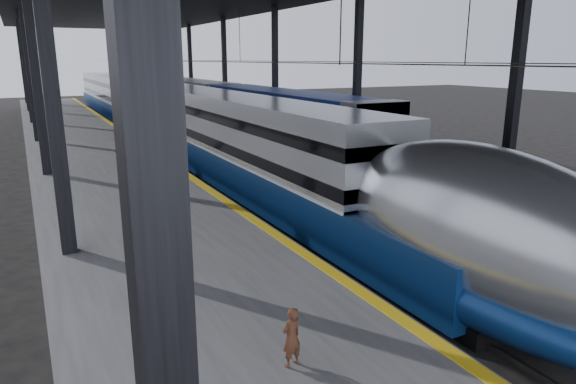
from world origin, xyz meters
TOP-DOWN VIEW (x-y plane):
  - ground at (0.00, 0.00)m, footprint 160.00×160.00m
  - platform at (-3.50, 20.00)m, footprint 6.00×80.00m
  - yellow_strip at (-0.70, 20.00)m, footprint 0.30×80.00m
  - rails at (4.50, 20.00)m, footprint 6.52×80.00m
  - tgv_train at (2.00, 26.99)m, footprint 2.83×65.20m
  - second_train at (7.00, 36.55)m, footprint 2.82×56.05m
  - child at (-3.18, -1.83)m, footprint 0.41×0.33m

SIDE VIEW (x-z plane):
  - ground at x=0.00m, z-range 0.00..0.00m
  - rails at x=4.50m, z-range 0.00..0.16m
  - platform at x=-3.50m, z-range 0.00..1.00m
  - yellow_strip at x=-0.70m, z-range 1.00..1.01m
  - child at x=-3.18m, z-range 1.00..1.98m
  - tgv_train at x=2.00m, z-range -0.13..3.93m
  - second_train at x=7.00m, z-range 0.03..3.91m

